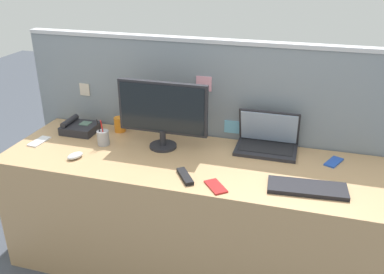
{
  "coord_description": "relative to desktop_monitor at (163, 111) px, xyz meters",
  "views": [
    {
      "loc": [
        0.6,
        -2.02,
        1.84
      ],
      "look_at": [
        0.0,
        0.05,
        0.87
      ],
      "focal_mm": 38.82,
      "sensor_mm": 36.0,
      "label": 1
    }
  ],
  "objects": [
    {
      "name": "ground_plane",
      "position": [
        0.2,
        -0.12,
        -0.98
      ],
      "size": [
        10.0,
        10.0,
        0.0
      ],
      "primitive_type": "plane",
      "color": "#424751"
    },
    {
      "name": "desk",
      "position": [
        0.2,
        -0.12,
        -0.61
      ],
      "size": [
        2.19,
        0.69,
        0.75
      ],
      "primitive_type": "cube",
      "color": "tan",
      "rests_on": "ground_plane"
    },
    {
      "name": "cubicle_divider",
      "position": [
        0.2,
        0.27,
        -0.3
      ],
      "size": [
        2.41,
        0.08,
        1.36
      ],
      "color": "gray",
      "rests_on": "ground_plane"
    },
    {
      "name": "desktop_monitor",
      "position": [
        0.0,
        0.0,
        0.0
      ],
      "size": [
        0.55,
        0.16,
        0.41
      ],
      "color": "#232328",
      "rests_on": "desk"
    },
    {
      "name": "laptop",
      "position": [
        0.61,
        0.14,
        -0.17
      ],
      "size": [
        0.36,
        0.24,
        0.24
      ],
      "color": "#232328",
      "rests_on": "desk"
    },
    {
      "name": "desk_phone",
      "position": [
        -0.61,
        0.06,
        -0.2
      ],
      "size": [
        0.21,
        0.19,
        0.09
      ],
      "color": "#232328",
      "rests_on": "desk"
    },
    {
      "name": "keyboard_main",
      "position": [
        0.86,
        -0.27,
        -0.22
      ],
      "size": [
        0.4,
        0.18,
        0.02
      ],
      "primitive_type": "cube",
      "rotation": [
        0.0,
        0.0,
        0.08
      ],
      "color": "black",
      "rests_on": "desk"
    },
    {
      "name": "computer_mouse_right_hand",
      "position": [
        -0.44,
        -0.29,
        -0.22
      ],
      "size": [
        0.09,
        0.12,
        0.03
      ],
      "primitive_type": "ellipsoid",
      "rotation": [
        0.0,
        0.0,
        -0.4
      ],
      "color": "silver",
      "rests_on": "desk"
    },
    {
      "name": "pen_cup",
      "position": [
        -0.36,
        -0.08,
        -0.19
      ],
      "size": [
        0.07,
        0.07,
        0.18
      ],
      "color": "#99999E",
      "rests_on": "desk"
    },
    {
      "name": "cell_phone_blue_case",
      "position": [
        0.99,
        0.07,
        -0.23
      ],
      "size": [
        0.11,
        0.15,
        0.01
      ],
      "primitive_type": "cube",
      "rotation": [
        0.0,
        0.0,
        -0.43
      ],
      "color": "blue",
      "rests_on": "desk"
    },
    {
      "name": "cell_phone_white_slab",
      "position": [
        -0.77,
        -0.16,
        -0.23
      ],
      "size": [
        0.08,
        0.15,
        0.01
      ],
      "primitive_type": "cube",
      "rotation": [
        0.0,
        0.0,
        -0.07
      ],
      "color": "silver",
      "rests_on": "desk"
    },
    {
      "name": "cell_phone_red_case",
      "position": [
        0.42,
        -0.38,
        -0.23
      ],
      "size": [
        0.14,
        0.15,
        0.01
      ],
      "primitive_type": "cube",
      "rotation": [
        0.0,
        0.0,
        0.69
      ],
      "color": "#B22323",
      "rests_on": "desk"
    },
    {
      "name": "tv_remote",
      "position": [
        0.24,
        -0.33,
        -0.22
      ],
      "size": [
        0.13,
        0.16,
        0.02
      ],
      "primitive_type": "cube",
      "rotation": [
        0.0,
        0.0,
        0.6
      ],
      "color": "black",
      "rests_on": "desk"
    },
    {
      "name": "coffee_mug",
      "position": [
        -0.35,
        0.14,
        -0.18
      ],
      "size": [
        0.11,
        0.07,
        0.1
      ],
      "color": "orange",
      "rests_on": "desk"
    }
  ]
}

